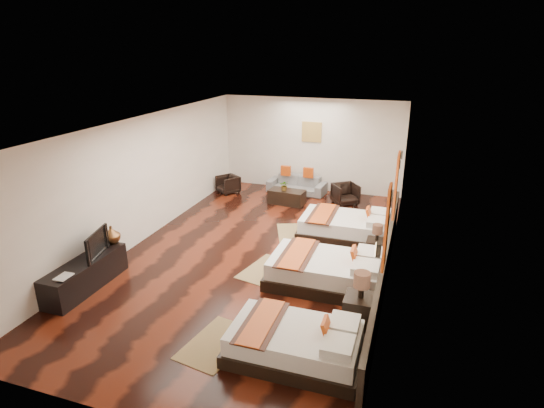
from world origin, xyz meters
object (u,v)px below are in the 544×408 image
(bed_mid, at_px, (328,271))
(tv, at_px, (93,244))
(armchair_right, at_px, (345,194))
(armchair_left, at_px, (228,184))
(nightstand_b, at_px, (376,247))
(bed_near, at_px, (296,343))
(coffee_table, at_px, (287,197))
(sofa, at_px, (297,185))
(figurine, at_px, (111,235))
(bed_far, at_px, (347,227))
(tv_console, at_px, (86,274))
(nightstand_a, at_px, (360,308))
(table_plant, at_px, (285,185))
(book, at_px, (58,276))

(bed_mid, xyz_separation_m, tv, (-4.15, -1.29, 0.51))
(armchair_right, bearing_deg, tv, -158.18)
(tv, height_order, armchair_left, tv)
(bed_mid, xyz_separation_m, nightstand_b, (0.75, 1.33, -0.01))
(tv, bearing_deg, bed_near, -116.53)
(armchair_right, bearing_deg, coffee_table, 161.23)
(bed_mid, height_order, sofa, bed_mid)
(bed_near, relative_size, armchair_right, 2.92)
(figurine, bearing_deg, armchair_left, 87.63)
(bed_far, xyz_separation_m, tv_console, (-4.20, -3.76, -0.00))
(tv, relative_size, sofa, 0.48)
(armchair_right, distance_m, coffee_table, 1.65)
(sofa, height_order, coffee_table, sofa)
(sofa, bearing_deg, nightstand_b, -48.95)
(nightstand_a, bearing_deg, sofa, 113.62)
(armchair_left, bearing_deg, bed_far, 6.14)
(bed_far, relative_size, armchair_left, 3.61)
(tv_console, distance_m, table_plant, 5.97)
(nightstand_b, distance_m, tv_console, 5.71)
(bed_near, distance_m, coffee_table, 6.59)
(tv, relative_size, armchair_right, 1.31)
(nightstand_a, bearing_deg, tv, -178.54)
(nightstand_b, relative_size, table_plant, 2.65)
(bed_near, relative_size, nightstand_b, 2.42)
(coffee_table, bearing_deg, bed_far, -42.65)
(tv_console, xyz_separation_m, coffee_table, (2.19, 5.61, -0.08))
(armchair_left, bearing_deg, bed_near, -23.72)
(nightstand_b, relative_size, sofa, 0.45)
(tv, xyz_separation_m, sofa, (2.14, 6.42, -0.54))
(nightstand_a, bearing_deg, bed_mid, 122.66)
(nightstand_a, bearing_deg, book, -168.82)
(nightstand_a, relative_size, armchair_right, 1.49)
(bed_far, relative_size, tv, 2.48)
(bed_far, distance_m, nightstand_a, 3.48)
(nightstand_b, height_order, book, nightstand_b)
(bed_near, xyz_separation_m, coffee_table, (-2.00, 6.27, -0.05))
(tv, bearing_deg, book, 162.41)
(armchair_left, bearing_deg, book, -56.43)
(bed_mid, distance_m, nightstand_a, 1.39)
(sofa, xyz_separation_m, coffee_table, (0.00, -1.05, -0.06))
(sofa, relative_size, armchair_left, 3.00)
(tv_console, relative_size, sofa, 1.02)
(bed_far, height_order, figurine, figurine)
(bed_near, relative_size, coffee_table, 1.90)
(bed_near, relative_size, tv, 2.23)
(bed_far, distance_m, nightstand_b, 1.17)
(tv, bearing_deg, coffee_table, -35.98)
(book, bearing_deg, bed_mid, 27.06)
(tv_console, bearing_deg, bed_mid, 20.06)
(bed_far, xyz_separation_m, table_plant, (-2.06, 1.80, 0.27))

